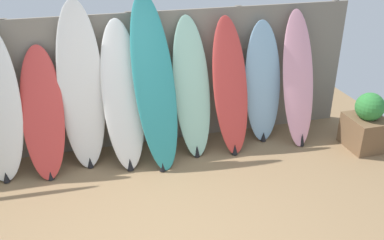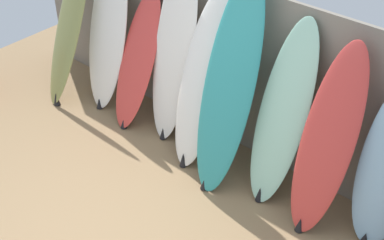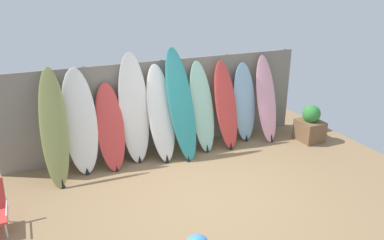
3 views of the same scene
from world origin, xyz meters
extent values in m
cube|color=gray|center=(0.00, 2.00, 0.90)|extent=(6.08, 0.04, 1.80)
cylinder|color=#6C655B|center=(-1.44, 2.04, 0.90)|extent=(0.10, 0.10, 1.80)
cylinder|color=#6C655B|center=(0.00, 2.04, 0.90)|extent=(0.10, 0.10, 1.80)
cylinder|color=#6C655B|center=(1.44, 2.04, 0.90)|extent=(0.10, 0.10, 1.80)
ellipsoid|color=olive|center=(-2.09, 1.48, 0.95)|extent=(0.53, 0.86, 1.90)
cone|color=black|center=(-2.09, 1.13, 0.09)|extent=(0.08, 0.08, 0.16)
ellipsoid|color=white|center=(-1.64, 1.66, 0.92)|extent=(0.59, 0.57, 1.84)
cone|color=black|center=(-1.64, 1.43, 0.07)|extent=(0.08, 0.08, 0.13)
ellipsoid|color=#D13D38|center=(-1.14, 1.62, 0.76)|extent=(0.53, 0.69, 1.52)
cone|color=black|center=(-1.14, 1.34, 0.06)|extent=(0.08, 0.08, 0.10)
ellipsoid|color=white|center=(-0.66, 1.70, 1.01)|extent=(0.57, 0.52, 2.02)
cone|color=black|center=(-0.66, 1.49, 0.08)|extent=(0.08, 0.08, 0.14)
ellipsoid|color=white|center=(-0.19, 1.58, 0.89)|extent=(0.50, 0.67, 1.79)
cone|color=black|center=(-0.19, 1.29, 0.09)|extent=(0.08, 0.08, 0.16)
ellipsoid|color=teal|center=(0.20, 1.51, 1.04)|extent=(0.61, 0.85, 2.08)
cone|color=black|center=(0.20, 1.17, 0.07)|extent=(0.08, 0.08, 0.12)
ellipsoid|color=#9ED6BC|center=(0.70, 1.65, 0.88)|extent=(0.49, 0.62, 1.76)
cone|color=black|center=(0.70, 1.39, 0.09)|extent=(0.08, 0.08, 0.16)
ellipsoid|color=#D13D38|center=(1.20, 1.58, 0.87)|extent=(0.49, 0.64, 1.74)
cone|color=black|center=(1.20, 1.31, 0.08)|extent=(0.08, 0.08, 0.14)
cone|color=black|center=(1.72, 1.55, 0.08)|extent=(0.08, 0.08, 0.13)
camera|label=1|loc=(-0.65, -3.26, 2.89)|focal=40.00mm
camera|label=2|loc=(2.62, -1.83, 3.70)|focal=50.00mm
camera|label=3|loc=(-2.33, -4.67, 3.23)|focal=35.00mm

